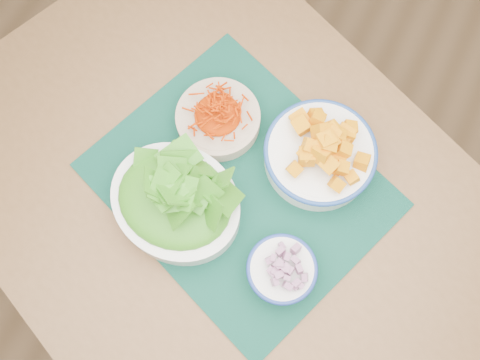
% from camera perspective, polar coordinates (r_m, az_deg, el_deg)
% --- Properties ---
extents(ground, '(4.00, 4.00, 0.00)m').
position_cam_1_polar(ground, '(1.81, 4.73, -15.11)').
color(ground, '#926D46').
rests_on(ground, ground).
extents(table, '(1.58, 1.34, 0.75)m').
position_cam_1_polar(table, '(1.16, 0.33, -5.10)').
color(table, brown).
rests_on(table, ground).
extents(placemat, '(0.67, 0.61, 0.00)m').
position_cam_1_polar(placemat, '(1.09, 0.00, -0.50)').
color(placemat, black).
rests_on(placemat, table).
extents(carrot_bowl, '(0.18, 0.18, 0.07)m').
position_cam_1_polar(carrot_bowl, '(1.11, -2.37, 6.75)').
color(carrot_bowl, '#BFA98E').
rests_on(carrot_bowl, placemat).
extents(squash_bowl, '(0.28, 0.28, 0.11)m').
position_cam_1_polar(squash_bowl, '(1.07, 8.62, 3.06)').
color(squash_bowl, white).
rests_on(squash_bowl, placemat).
extents(lettuce_bowl, '(0.30, 0.26, 0.13)m').
position_cam_1_polar(lettuce_bowl, '(1.03, -6.97, -2.08)').
color(lettuce_bowl, white).
rests_on(lettuce_bowl, placemat).
extents(onion_bowl, '(0.15, 0.15, 0.07)m').
position_cam_1_polar(onion_bowl, '(1.02, 4.48, -9.48)').
color(onion_bowl, white).
rests_on(onion_bowl, placemat).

